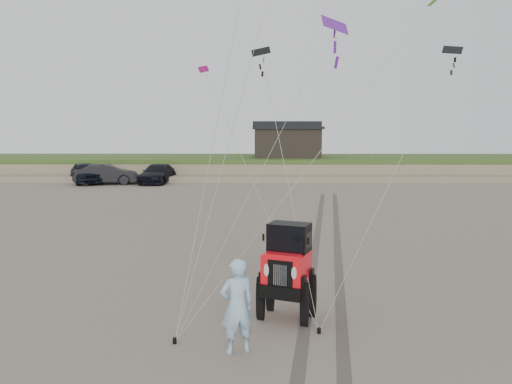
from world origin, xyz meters
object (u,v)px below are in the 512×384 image
Objects in this scene: cabin at (287,141)px; truck_c at (157,174)px; truck_a at (86,173)px; jeep at (287,281)px; truck_b at (106,174)px; man at (237,306)px.

cabin is 13.14m from truck_c.
truck_a is 1.08× the size of jeep.
jeep is (12.73, -28.08, 0.06)m from truck_b.
jeep is at bearing -67.73° from truck_c.
truck_b is at bearing -158.61° from truck_c.
man is (-1.03, -1.73, 0.06)m from jeep.
truck_a is 2.72× the size of man.
man reaches higher than truck_a.
truck_b is 30.83m from jeep.
cabin is at bearing 108.42° from jeep.
truck_a reaches higher than truck_c.
man is (-2.89, -37.98, -2.32)m from cabin.
man is at bearing -70.42° from truck_c.
truck_a is at bearing 138.23° from jeep.
jeep is 2.52× the size of man.
truck_b reaches higher than truck_c.
truck_c is at bearing -84.58° from truck_b.
truck_c is (-10.79, -7.08, -2.48)m from cabin.
jeep is (8.93, -29.18, 0.11)m from truck_c.
truck_b is at bearing 135.74° from jeep.
cabin is 36.38m from jeep.
truck_a is at bearing -171.60° from truck_c.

